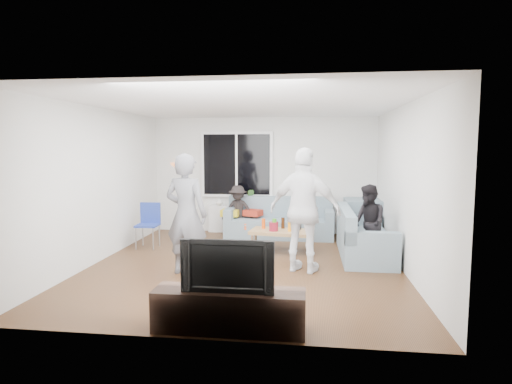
# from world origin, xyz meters

# --- Properties ---
(floor) EXTENTS (5.00, 5.50, 0.04)m
(floor) POSITION_xyz_m (0.00, 0.00, -0.02)
(floor) COLOR #56351C
(floor) RESTS_ON ground
(ceiling) EXTENTS (5.00, 5.50, 0.04)m
(ceiling) POSITION_xyz_m (0.00, 0.00, 2.62)
(ceiling) COLOR white
(ceiling) RESTS_ON ground
(wall_back) EXTENTS (5.00, 0.04, 2.60)m
(wall_back) POSITION_xyz_m (0.00, 2.77, 1.30)
(wall_back) COLOR silver
(wall_back) RESTS_ON ground
(wall_front) EXTENTS (5.00, 0.04, 2.60)m
(wall_front) POSITION_xyz_m (0.00, -2.77, 1.30)
(wall_front) COLOR silver
(wall_front) RESTS_ON ground
(wall_left) EXTENTS (0.04, 5.50, 2.60)m
(wall_left) POSITION_xyz_m (-2.52, 0.00, 1.30)
(wall_left) COLOR silver
(wall_left) RESTS_ON ground
(wall_right) EXTENTS (0.04, 5.50, 2.60)m
(wall_right) POSITION_xyz_m (2.52, 0.00, 1.30)
(wall_right) COLOR silver
(wall_right) RESTS_ON ground
(window_frame) EXTENTS (1.62, 0.06, 1.47)m
(window_frame) POSITION_xyz_m (-0.60, 2.69, 1.55)
(window_frame) COLOR white
(window_frame) RESTS_ON wall_back
(window_glass) EXTENTS (1.50, 0.02, 1.35)m
(window_glass) POSITION_xyz_m (-0.60, 2.65, 1.55)
(window_glass) COLOR black
(window_glass) RESTS_ON window_frame
(window_mullion) EXTENTS (0.05, 0.03, 1.35)m
(window_mullion) POSITION_xyz_m (-0.60, 2.64, 1.55)
(window_mullion) COLOR white
(window_mullion) RESTS_ON window_frame
(radiator) EXTENTS (1.30, 0.12, 0.62)m
(radiator) POSITION_xyz_m (-0.60, 2.65, 0.31)
(radiator) COLOR silver
(radiator) RESTS_ON floor
(potted_plant) EXTENTS (0.21, 0.17, 0.37)m
(potted_plant) POSITION_xyz_m (-0.30, 2.62, 0.81)
(potted_plant) COLOR #315E25
(potted_plant) RESTS_ON radiator
(vase) EXTENTS (0.16, 0.16, 0.16)m
(vase) POSITION_xyz_m (-1.00, 2.62, 0.70)
(vase) COLOR white
(vase) RESTS_ON radiator
(sofa_back_section) EXTENTS (2.30, 0.85, 0.85)m
(sofa_back_section) POSITION_xyz_m (0.39, 2.27, 0.42)
(sofa_back_section) COLOR slate
(sofa_back_section) RESTS_ON floor
(sofa_right_section) EXTENTS (2.00, 0.85, 0.85)m
(sofa_right_section) POSITION_xyz_m (2.02, 0.83, 0.42)
(sofa_right_section) COLOR slate
(sofa_right_section) RESTS_ON floor
(sofa_corner) EXTENTS (0.85, 0.85, 0.85)m
(sofa_corner) POSITION_xyz_m (2.21, 2.27, 0.42)
(sofa_corner) COLOR slate
(sofa_corner) RESTS_ON floor
(cushion_yellow) EXTENTS (0.40, 0.34, 0.14)m
(cushion_yellow) POSITION_xyz_m (-0.68, 2.25, 0.51)
(cushion_yellow) COLOR gold
(cushion_yellow) RESTS_ON sofa_back_section
(cushion_red) EXTENTS (0.44, 0.40, 0.13)m
(cushion_red) POSITION_xyz_m (-0.18, 2.33, 0.51)
(cushion_red) COLOR maroon
(cushion_red) RESTS_ON sofa_back_section
(coffee_table) EXTENTS (1.17, 0.75, 0.40)m
(coffee_table) POSITION_xyz_m (0.51, 1.00, 0.20)
(coffee_table) COLOR #9D7E4C
(coffee_table) RESTS_ON floor
(pitcher) EXTENTS (0.17, 0.17, 0.17)m
(pitcher) POSITION_xyz_m (0.39, 0.91, 0.49)
(pitcher) COLOR maroon
(pitcher) RESTS_ON coffee_table
(side_chair) EXTENTS (0.41, 0.41, 0.86)m
(side_chair) POSITION_xyz_m (-2.05, 0.96, 0.43)
(side_chair) COLOR #223795
(side_chair) RESTS_ON floor
(floor_lamp) EXTENTS (0.32, 0.32, 1.56)m
(floor_lamp) POSITION_xyz_m (-2.05, 2.85, 0.78)
(floor_lamp) COLOR #DA5E29
(floor_lamp) RESTS_ON floor
(player_left) EXTENTS (0.75, 0.57, 1.84)m
(player_left) POSITION_xyz_m (-0.81, -0.59, 0.92)
(player_left) COLOR #535459
(player_left) RESTS_ON floor
(player_right) EXTENTS (1.22, 0.81, 1.93)m
(player_right) POSITION_xyz_m (0.96, -0.24, 0.97)
(player_right) COLOR white
(player_right) RESTS_ON floor
(spectator_right) EXTENTS (0.67, 0.76, 1.32)m
(spectator_right) POSITION_xyz_m (2.02, 0.44, 0.66)
(spectator_right) COLOR black
(spectator_right) RESTS_ON floor
(spectator_back) EXTENTS (0.74, 0.45, 1.11)m
(spectator_back) POSITION_xyz_m (-0.51, 2.30, 0.55)
(spectator_back) COLOR black
(spectator_back) RESTS_ON floor
(tv_console) EXTENTS (1.60, 0.40, 0.44)m
(tv_console) POSITION_xyz_m (0.21, -2.50, 0.22)
(tv_console) COLOR #312018
(tv_console) RESTS_ON floor
(television) EXTENTS (0.97, 0.13, 0.56)m
(television) POSITION_xyz_m (0.21, -2.50, 0.72)
(television) COLOR black
(television) RESTS_ON tv_console
(bottle_d) EXTENTS (0.07, 0.07, 0.27)m
(bottle_d) POSITION_xyz_m (0.68, 0.91, 0.54)
(bottle_d) COLOR orange
(bottle_d) RESTS_ON coffee_table
(bottle_b) EXTENTS (0.08, 0.08, 0.23)m
(bottle_b) POSITION_xyz_m (0.40, 0.88, 0.52)
(bottle_b) COLOR #34941A
(bottle_b) RESTS_ON coffee_table
(bottle_c) EXTENTS (0.07, 0.07, 0.21)m
(bottle_c) POSITION_xyz_m (0.54, 1.18, 0.50)
(bottle_c) COLOR #311A0B
(bottle_c) RESTS_ON coffee_table
(bottle_a) EXTENTS (0.07, 0.07, 0.19)m
(bottle_a) POSITION_xyz_m (0.18, 1.12, 0.50)
(bottle_a) COLOR #DF480D
(bottle_a) RESTS_ON coffee_table
(bottle_e) EXTENTS (0.07, 0.07, 0.23)m
(bottle_e) POSITION_xyz_m (0.86, 1.12, 0.52)
(bottle_e) COLOR black
(bottle_e) RESTS_ON coffee_table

